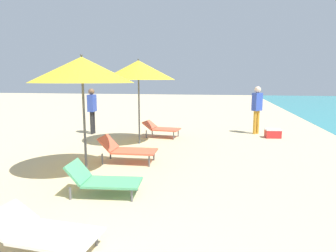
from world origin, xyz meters
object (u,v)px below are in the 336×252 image
(umbrella_second, at_px, (82,70))
(person_walking_mid, at_px, (92,106))
(lounger_second_inland, at_px, (103,180))
(lounger_nearest_shoreside, at_px, (43,231))
(cooler_box, at_px, (273,133))
(umbrella_farthest, at_px, (138,70))
(lounger_second_shoreside, at_px, (127,149))
(person_walking_near, at_px, (257,105))
(lounger_farthest_shoreside, at_px, (161,128))

(umbrella_second, bearing_deg, person_walking_mid, 113.77)
(lounger_second_inland, bearing_deg, lounger_nearest_shoreside, -96.37)
(cooler_box, bearing_deg, umbrella_farthest, -156.98)
(lounger_nearest_shoreside, distance_m, umbrella_second, 3.47)
(umbrella_second, bearing_deg, lounger_second_shoreside, 61.85)
(lounger_nearest_shoreside, relative_size, lounger_second_inland, 1.02)
(umbrella_second, height_order, person_walking_near, umbrella_second)
(lounger_farthest_shoreside, xyz_separation_m, cooler_box, (3.85, 0.65, -0.16))
(lounger_nearest_shoreside, xyz_separation_m, cooler_box, (3.70, 7.76, -0.08))
(lounger_second_inland, xyz_separation_m, person_walking_near, (3.19, 6.72, 0.81))
(lounger_nearest_shoreside, relative_size, lounger_second_shoreside, 0.96)
(person_walking_near, xyz_separation_m, person_walking_mid, (-6.01, -1.16, -0.05))
(lounger_nearest_shoreside, height_order, lounger_second_inland, lounger_second_inland)
(lounger_second_inland, distance_m, lounger_farthest_shoreside, 5.39)
(lounger_farthest_shoreside, bearing_deg, umbrella_farthest, -104.70)
(person_walking_mid, bearing_deg, lounger_second_inland, 117.07)
(lounger_second_shoreside, xyz_separation_m, person_walking_mid, (-2.55, 3.50, 0.70))
(lounger_nearest_shoreside, height_order, lounger_second_shoreside, lounger_second_shoreside)
(umbrella_second, bearing_deg, lounger_nearest_shoreside, -73.30)
(lounger_nearest_shoreside, xyz_separation_m, person_walking_mid, (-2.82, 7.29, 0.80))
(umbrella_second, xyz_separation_m, lounger_farthest_shoreside, (0.67, 4.37, -1.87))
(umbrella_second, relative_size, umbrella_farthest, 0.95)
(cooler_box, bearing_deg, lounger_second_inland, -121.54)
(person_walking_mid, bearing_deg, person_walking_near, -168.87)
(umbrella_second, distance_m, lounger_farthest_shoreside, 4.80)
(person_walking_near, distance_m, person_walking_mid, 6.12)
(person_walking_mid, height_order, cooler_box, person_walking_mid)
(umbrella_farthest, relative_size, person_walking_near, 1.50)
(lounger_nearest_shoreside, bearing_deg, person_walking_near, 72.58)
(lounger_farthest_shoreside, relative_size, cooler_box, 2.33)
(lounger_second_shoreside, bearing_deg, person_walking_mid, 123.57)
(person_walking_near, bearing_deg, lounger_farthest_shoreside, -113.95)
(lounger_nearest_shoreside, height_order, lounger_farthest_shoreside, lounger_farthest_shoreside)
(umbrella_second, height_order, person_walking_mid, umbrella_second)
(lounger_second_shoreside, xyz_separation_m, umbrella_farthest, (-0.33, 2.15, 1.96))
(lounger_nearest_shoreside, bearing_deg, person_walking_mid, 114.43)
(person_walking_mid, bearing_deg, cooler_box, -175.65)
(umbrella_second, bearing_deg, lounger_farthest_shoreside, 81.26)
(person_walking_mid, relative_size, cooler_box, 3.01)
(lounger_second_shoreside, relative_size, lounger_farthest_shoreside, 1.05)
(lounger_nearest_shoreside, bearing_deg, umbrella_second, 109.95)
(umbrella_second, xyz_separation_m, lounger_second_inland, (0.82, -1.02, -1.91))
(person_walking_near, distance_m, cooler_box, 1.26)
(umbrella_farthest, bearing_deg, lounger_second_inland, -81.97)
(lounger_farthest_shoreside, bearing_deg, lounger_second_shoreside, -85.96)
(umbrella_farthest, xyz_separation_m, person_walking_mid, (-2.22, 1.35, -1.26))
(lounger_nearest_shoreside, height_order, umbrella_second, umbrella_second)
(lounger_nearest_shoreside, relative_size, umbrella_farthest, 0.50)
(lounger_second_inland, distance_m, person_walking_near, 7.48)
(lounger_second_inland, height_order, person_walking_near, person_walking_near)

